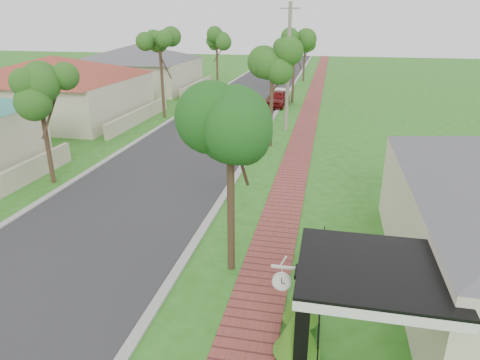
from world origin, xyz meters
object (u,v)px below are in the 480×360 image
Objects in this scene: near_tree at (230,126)px; utility_pole at (288,68)px; porch_post at (302,328)px; parked_car_red at (277,99)px; parked_car_white at (279,97)px; station_clock at (282,280)px.

utility_pole is (-0.21, 17.38, -0.34)m from near_tree.
parked_car_red is (-4.15, 29.00, -0.45)m from porch_post.
parked_car_red reaches higher than parked_car_white.
near_tree is at bearing -89.31° from utility_pole.
porch_post is 21.36m from utility_pole.
parked_car_red is 1.01× the size of parked_car_white.
porch_post is 0.45× the size of near_tree.
utility_pole is 11.78× the size of station_clock.
utility_pole is 20.81m from station_clock.
near_tree is (-2.35, 3.62, 3.32)m from porch_post.
station_clock is (3.66, -29.78, 1.31)m from parked_car_white.
porch_post is 1.04m from station_clock.
parked_car_white is at bearing 97.00° from station_clock.
near_tree reaches higher than porch_post.
utility_pole reaches higher than station_clock.
near_tree is at bearing -80.34° from parked_car_red.
porch_post is 29.30m from parked_car_red.
parked_car_white is 30.04m from station_clock.
near_tree is 4.47m from station_clock.
station_clock is at bearing -80.15° from parked_car_white.
porch_post is 0.64× the size of parked_car_red.
porch_post reaches higher than parked_car_white.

